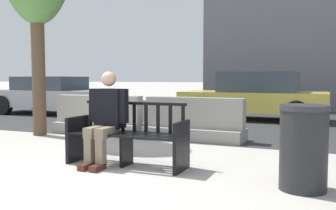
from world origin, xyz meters
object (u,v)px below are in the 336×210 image
Objects in this scene: jersey_barrier_centre at (194,123)px; car_sedan_far at (54,95)px; street_bench at (127,137)px; car_taxi_near at (255,96)px; seated_person at (106,116)px; jersey_barrier_left at (99,118)px; trash_bin at (303,147)px.

car_sedan_far is at bearing 152.47° from jersey_barrier_centre.
street_bench is at bearing -43.45° from car_sedan_far.
street_bench is 8.17m from car_sedan_far.
jersey_barrier_centre is (0.16, 2.44, -0.06)m from street_bench.
car_taxi_near is 6.64m from car_sedan_far.
jersey_barrier_centre is at bearing 86.33° from street_bench.
seated_person is 0.65× the size of jersey_barrier_left.
car_sedan_far is 10.15m from trash_bin.
street_bench is 1.29× the size of seated_person.
trash_bin reaches higher than street_bench.
car_taxi_near is at bearing 103.94° from trash_bin.
seated_person is at bearing -169.31° from street_bench.
seated_person reaches higher than jersey_barrier_centre.
jersey_barrier_left is at bearing 125.09° from seated_person.
seated_person is 1.41× the size of trash_bin.
jersey_barrier_left is at bearing -123.89° from car_taxi_near.
car_taxi_near is at bearing 56.11° from jersey_barrier_left.
car_sedan_far is at bearing 136.55° from street_bench.
trash_bin is (2.17, -2.72, 0.13)m from jersey_barrier_centre.
street_bench is 0.36× the size of car_sedan_far.
jersey_barrier_centre is 3.49m from trash_bin.
seated_person is 0.28× the size of car_sedan_far.
car_sedan_far is (-5.93, 5.62, 0.25)m from street_bench.
jersey_barrier_left is 0.43× the size of car_sedan_far.
street_bench is at bearing -49.87° from jersey_barrier_left.
car_taxi_near is at bearing 84.31° from street_bench.
car_taxi_near reaches higher than street_bench.
car_taxi_near reaches higher than trash_bin.
jersey_barrier_left is 4.89m from car_taxi_near.
car_sedan_far is (-6.58, -0.88, -0.06)m from car_taxi_near.
jersey_barrier_centre is 6.87m from car_sedan_far.
street_bench is 6.54m from car_taxi_near.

